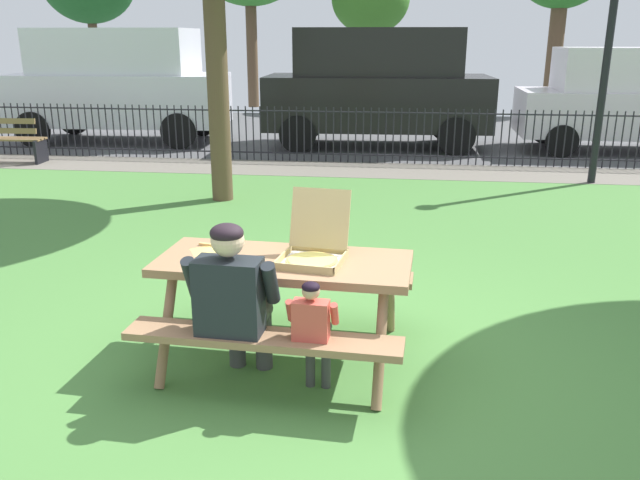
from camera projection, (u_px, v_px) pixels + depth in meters
ground at (346, 271)px, 6.59m from camera, size 28.00×11.86×0.02m
cobblestone_walkway at (372, 170)px, 11.53m from camera, size 28.00×1.40×0.01m
street_asphalt at (381, 133)px, 15.97m from camera, size 28.00×7.99×0.01m
picnic_table_foreground at (284, 282)px, 4.63m from camera, size 1.88×1.57×0.79m
pizza_box_open at (314, 248)px, 4.54m from camera, size 0.49×0.56×0.47m
pizza_slice_on_table at (206, 249)px, 4.78m from camera, size 0.22×0.26×0.02m
adult_at_table at (234, 299)px, 4.18m from camera, size 0.62×0.61×1.19m
child_at_table at (314, 327)px, 4.10m from camera, size 0.34×0.33×0.85m
iron_fence_streetside at (374, 135)px, 12.04m from camera, size 22.98×0.03×1.03m
park_bench_left at (0, 141)px, 12.12m from camera, size 1.62×0.53×0.85m
lamp_post_walkway at (612, 19)px, 9.78m from camera, size 0.28×0.28×4.18m
parked_car_far_left at (118, 83)px, 14.34m from camera, size 4.78×2.25×2.46m
parked_car_left at (378, 85)px, 13.64m from camera, size 4.78×2.24×2.46m
parked_car_center at (637, 98)px, 13.07m from camera, size 4.63×2.02×2.08m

